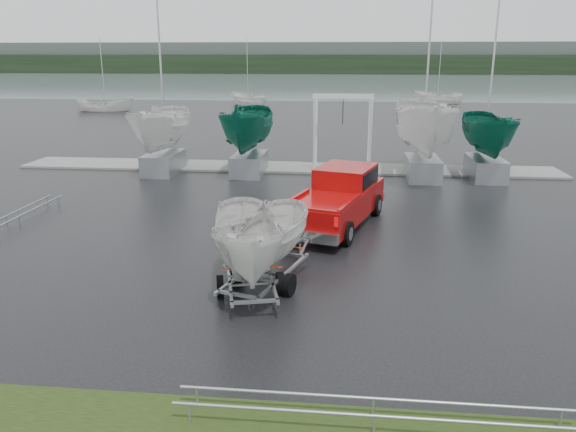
{
  "coord_description": "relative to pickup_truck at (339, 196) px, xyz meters",
  "views": [
    {
      "loc": [
        3.4,
        -17.98,
        6.21
      ],
      "look_at": [
        1.59,
        -0.78,
        1.2
      ],
      "focal_mm": 35.0,
      "sensor_mm": 36.0,
      "label": 1
    }
  ],
  "objects": [
    {
      "name": "moored_boat_1",
      "position": [
        -12.3,
        50.24,
        -1.08
      ],
      "size": [
        3.44,
        3.44,
        11.19
      ],
      "rotation": [
        0.0,
        0.0,
        3.96
      ],
      "color": "silver",
      "rests_on": "ground"
    },
    {
      "name": "keelboat_0",
      "position": [
        -9.59,
        8.46,
        2.8
      ],
      "size": [
        2.45,
        3.2,
        10.62
      ],
      "color": "#999BA1",
      "rests_on": "ground"
    },
    {
      "name": "dock",
      "position": [
        -3.18,
        10.46,
        -1.03
      ],
      "size": [
        30.0,
        3.0,
        0.12
      ],
      "primitive_type": "cube",
      "color": "gray",
      "rests_on": "ground"
    },
    {
      "name": "moored_boat_2",
      "position": [
        7.42,
        34.05,
        -1.08
      ],
      "size": [
        3.27,
        3.26,
        11.03
      ],
      "rotation": [
        0.0,
        0.0,
        3.97
      ],
      "color": "silver",
      "rests_on": "ground"
    },
    {
      "name": "pickup_truck",
      "position": [
        0.0,
        0.0,
        0.0
      ],
      "size": [
        3.81,
        6.58,
        2.07
      ],
      "rotation": [
        0.0,
        0.0,
        -0.29
      ],
      "color": "#9B0808",
      "rests_on": "ground"
    },
    {
      "name": "moored_boat_3",
      "position": [
        11.78,
        55.35,
        -1.08
      ],
      "size": [
        3.3,
        3.27,
        11.24
      ],
      "rotation": [
        0.0,
        0.0,
        4.28
      ],
      "color": "silver",
      "rests_on": "ground"
    },
    {
      "name": "mast_rack_2",
      "position": [
        0.82,
        -12.04,
        -0.73
      ],
      "size": [
        7.0,
        0.56,
        0.06
      ],
      "color": "#999BA1",
      "rests_on": "ground"
    },
    {
      "name": "lake",
      "position": [
        -3.18,
        97.46,
        -1.09
      ],
      "size": [
        300.0,
        300.0,
        0.0
      ],
      "primitive_type": "plane",
      "color": "gray",
      "rests_on": "ground"
    },
    {
      "name": "keelboat_3",
      "position": [
        7.34,
        8.76,
        2.52
      ],
      "size": [
        2.28,
        3.2,
        10.45
      ],
      "color": "#999BA1",
      "rests_on": "ground"
    },
    {
      "name": "far_hill",
      "position": [
        -3.18,
        175.46,
        3.92
      ],
      "size": [
        300.0,
        6.0,
        10.0
      ],
      "primitive_type": "cube",
      "color": "#4C5651",
      "rests_on": "ground"
    },
    {
      "name": "keelboat_1",
      "position": [
        -4.94,
        8.66,
        2.87
      ],
      "size": [
        2.49,
        3.2,
        7.72
      ],
      "color": "#999BA1",
      "rests_on": "ground"
    },
    {
      "name": "treeline",
      "position": [
        -3.18,
        167.46,
        1.92
      ],
      "size": [
        300.0,
        8.0,
        6.0
      ],
      "primitive_type": "cube",
      "color": "black",
      "rests_on": "ground"
    },
    {
      "name": "trailer_hitched",
      "position": [
        -1.9,
        -6.36,
        1.6
      ],
      "size": [
        2.16,
        3.79,
        4.95
      ],
      "rotation": [
        0.0,
        0.0,
        -0.29
      ],
      "color": "#999BA1",
      "rests_on": "ground"
    },
    {
      "name": "boat_hoist",
      "position": [
        -0.05,
        10.46,
        1.59
      ],
      "size": [
        3.3,
        2.18,
        4.12
      ],
      "color": "silver",
      "rests_on": "ground"
    },
    {
      "name": "trailer_parked",
      "position": [
        -2.28,
        -6.69,
        1.73
      ],
      "size": [
        2.16,
        3.78,
        5.19
      ],
      "rotation": [
        0.0,
        0.0,
        0.25
      ],
      "color": "#999BA1",
      "rests_on": "ground"
    },
    {
      "name": "moored_boat_0",
      "position": [
        -27.06,
        41.25,
        -1.08
      ],
      "size": [
        2.82,
        2.77,
        11.25
      ],
      "rotation": [
        0.0,
        0.0,
        1.71
      ],
      "color": "silver",
      "rests_on": "ground"
    },
    {
      "name": "mast_rack_0",
      "position": [
        -12.18,
        -1.54,
        -0.73
      ],
      "size": [
        0.56,
        6.5,
        0.06
      ],
      "rotation": [
        0.0,
        0.0,
        1.57
      ],
      "color": "#999BA1",
      "rests_on": "ground"
    },
    {
      "name": "keelboat_2",
      "position": [
        4.13,
        8.46,
        3.63
      ],
      "size": [
        2.96,
        3.2,
        11.15
      ],
      "color": "#999BA1",
      "rests_on": "ground"
    },
    {
      "name": "ground_plane",
      "position": [
        -3.18,
        -2.54,
        -1.08
      ],
      "size": [
        120.0,
        120.0,
        0.0
      ],
      "primitive_type": "plane",
      "color": "black",
      "rests_on": "ground"
    }
  ]
}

